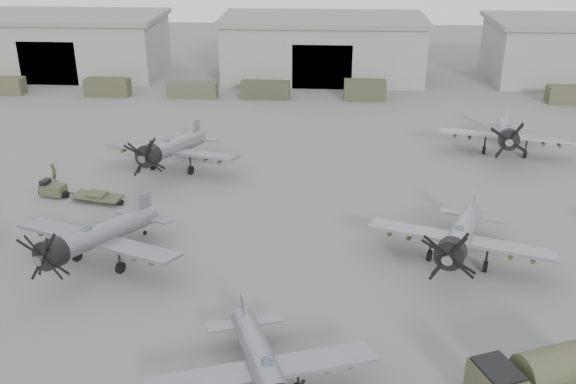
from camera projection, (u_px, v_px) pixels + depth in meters
name	position (u px, v px, depth m)	size (l,w,h in m)	color
ground	(310.00, 329.00, 37.59)	(220.00, 220.00, 0.00)	slate
hangar_left	(65.00, 44.00, 94.49)	(29.00, 14.80, 8.70)	gray
hangar_center	(323.00, 47.00, 92.40)	(29.00, 14.80, 8.70)	gray
support_truck_0	(3.00, 86.00, 85.12)	(5.63, 2.20, 2.19)	#45442D
support_truck_1	(108.00, 87.00, 84.33)	(5.79, 2.20, 2.27)	#3D3E28
support_truck_2	(193.00, 90.00, 83.77)	(6.37, 2.20, 1.96)	#41482F
support_truck_3	(265.00, 90.00, 83.20)	(6.33, 2.20, 2.18)	#353A25
support_truck_4	(365.00, 90.00, 82.42)	(5.33, 2.20, 2.55)	#393D28
support_truck_6	(568.00, 95.00, 81.09)	(5.20, 2.20, 2.16)	#42462D
aircraft_near_1	(265.00, 369.00, 31.16)	(11.52, 10.37, 4.62)	gray
aircraft_mid_1	(94.00, 238.00, 43.21)	(12.41, 11.22, 5.03)	gray
aircraft_mid_2	(460.00, 237.00, 43.30)	(12.52, 11.30, 5.05)	#94989D
aircraft_far_0	(170.00, 148.00, 59.14)	(12.98, 11.69, 5.17)	gray
aircraft_far_1	(507.00, 134.00, 63.05)	(13.04, 11.74, 5.18)	#A0A3A9
fuel_tanker	(545.00, 373.00, 31.46)	(8.14, 5.49, 2.99)	#42452D
tug_trailer	(70.00, 192.00, 54.39)	(7.53, 2.99, 1.49)	#3C402A
ground_crew	(54.00, 173.00, 57.67)	(0.63, 0.41, 1.73)	#3A3826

